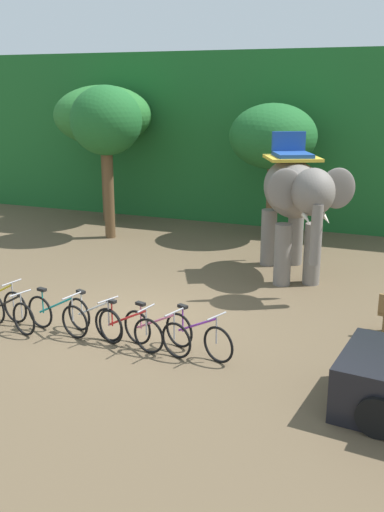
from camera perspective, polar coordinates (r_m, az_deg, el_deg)
name	(u,v)px	position (r m, az deg, el deg)	size (l,w,h in m)	color
ground_plane	(135,320)	(13.10, -5.48, -6.18)	(80.00, 80.00, 0.00)	brown
foliage_hedge	(280,135)	(24.33, 8.46, 11.46)	(36.00, 6.00, 6.16)	#1E6028
tree_center	(103,116)	(22.44, -8.56, 13.18)	(3.55, 3.55, 4.99)	brown
tree_left	(106,123)	(19.74, -8.26, 12.59)	(2.32, 2.32, 4.99)	brown
tree_center_left	(273,137)	(19.72, 7.80, 11.27)	(2.85, 2.85, 4.43)	brown
elephant	(295,196)	(15.60, 9.86, 5.70)	(3.05, 4.14, 3.78)	slate
bike_black	(9,312)	(13.02, -17.24, -5.18)	(1.66, 0.63, 0.92)	black
bike_teal	(57,315)	(12.58, -12.87, -5.59)	(1.69, 0.54, 0.92)	black
bike_white	(94,319)	(12.26, -9.39, -5.98)	(1.63, 0.72, 0.92)	black
bike_red	(128,329)	(11.69, -6.18, -6.97)	(1.69, 0.54, 0.92)	black
bike_pink	(156,332)	(11.49, -3.47, -7.32)	(1.65, 0.65, 0.92)	black
bike_purple	(198,336)	(11.31, 0.58, -7.67)	(1.62, 0.74, 0.92)	black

